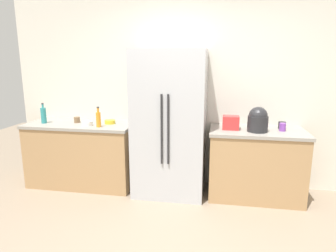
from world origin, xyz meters
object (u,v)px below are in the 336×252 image
(cup_b, at_px, (77,120))
(cup_a, at_px, (282,125))
(bottle_a, at_px, (44,115))
(cup_c, at_px, (283,127))
(refrigerator, at_px, (170,123))
(rice_cooker, at_px, (258,120))
(bottle_b, at_px, (98,119))
(toaster, at_px, (231,123))
(bowl_b, at_px, (87,123))
(bowl_a, at_px, (110,122))

(cup_b, bearing_deg, cup_a, 2.11)
(bottle_a, relative_size, cup_c, 2.87)
(refrigerator, bearing_deg, cup_b, 176.97)
(refrigerator, relative_size, cup_a, 20.03)
(cup_a, relative_size, cup_b, 1.12)
(rice_cooker, xyz_separation_m, bottle_a, (-2.89, 0.01, -0.03))
(refrigerator, height_order, cup_c, refrigerator)
(cup_a, bearing_deg, bottle_b, -172.33)
(cup_a, distance_m, cup_b, 2.79)
(toaster, bearing_deg, bottle_b, -174.43)
(bowl_b, bearing_deg, cup_b, 145.48)
(toaster, height_order, bottle_b, bottle_b)
(cup_c, bearing_deg, refrigerator, -178.54)
(bottle_a, relative_size, cup_a, 3.00)
(rice_cooker, distance_m, bottle_a, 2.89)
(cup_a, height_order, bowl_a, cup_a)
(bottle_b, height_order, bowl_b, bottle_b)
(refrigerator, xyz_separation_m, bowl_a, (-0.86, 0.08, -0.02))
(bottle_b, xyz_separation_m, cup_b, (-0.42, 0.22, -0.07))
(refrigerator, xyz_separation_m, rice_cooker, (1.11, -0.05, 0.10))
(rice_cooker, height_order, cup_b, rice_cooker)
(cup_a, height_order, cup_c, cup_c)
(bottle_b, bearing_deg, bowl_b, 162.20)
(bowl_b, bearing_deg, cup_c, 2.71)
(rice_cooker, relative_size, cup_c, 3.13)
(rice_cooker, relative_size, cup_a, 3.26)
(rice_cooker, distance_m, bottle_b, 2.04)
(bottle_a, distance_m, bowl_b, 0.67)
(rice_cooker, relative_size, bottle_b, 1.15)
(bottle_a, xyz_separation_m, bowl_b, (0.66, -0.04, -0.08))
(cup_c, height_order, bowl_a, cup_c)
(rice_cooker, height_order, bowl_a, rice_cooker)
(cup_b, xyz_separation_m, bowl_a, (0.49, 0.01, -0.01))
(refrigerator, xyz_separation_m, bottle_a, (-1.79, -0.04, 0.06))
(cup_a, xyz_separation_m, bowl_a, (-2.30, -0.09, -0.02))
(bowl_a, relative_size, bowl_b, 1.01)
(cup_b, distance_m, bowl_a, 0.49)
(cup_a, bearing_deg, refrigerator, -173.11)
(bowl_a, bearing_deg, cup_a, 2.29)
(cup_b, height_order, cup_c, cup_c)
(bottle_b, height_order, bowl_a, bottle_b)
(bottle_b, bearing_deg, toaster, 5.57)
(toaster, distance_m, cup_b, 2.13)
(cup_c, bearing_deg, bottle_b, -175.58)
(refrigerator, distance_m, rice_cooker, 1.11)
(toaster, distance_m, cup_a, 0.68)
(toaster, distance_m, bowl_b, 1.91)
(bottle_b, height_order, cup_b, bottle_b)
(toaster, relative_size, cup_a, 2.17)
(bottle_b, distance_m, cup_b, 0.48)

